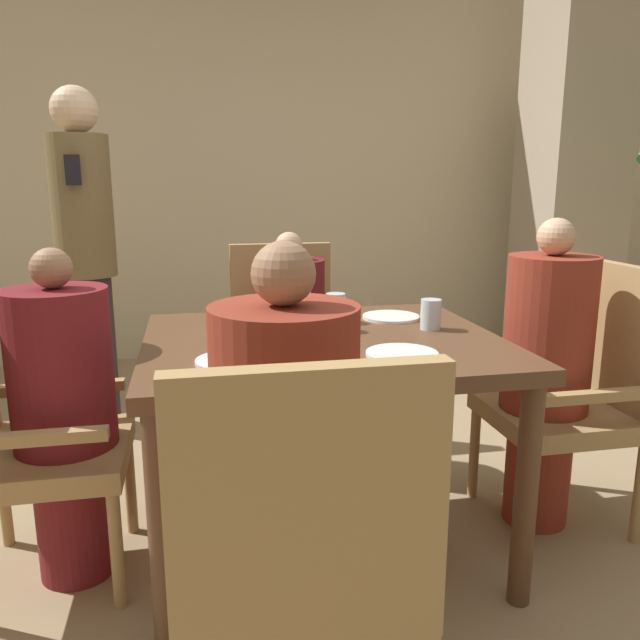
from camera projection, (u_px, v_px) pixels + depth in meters
ground_plane at (323, 542)px, 2.28m from camera, size 16.00×16.00×0.00m
wall_back at (248, 166)px, 4.54m from camera, size 8.00×0.06×2.80m
pillar_stone at (572, 173)px, 4.30m from camera, size 0.57×0.57×2.70m
dining_table at (323, 366)px, 2.13m from camera, size 1.19×1.00×0.77m
chair_left_side at (16, 427)px, 1.97m from camera, size 0.50×0.50×0.99m
diner_in_left_chair at (65, 414)px, 1.99m from camera, size 0.32×0.32×1.10m
chair_far_side at (285, 342)px, 3.02m from camera, size 0.50×0.50×0.99m
diner_in_far_chair at (290, 345)px, 2.87m from camera, size 0.32×0.32×1.07m
chair_right_side at (579, 387)px, 2.36m from camera, size 0.50×0.50×0.99m
diner_in_right_chair at (545, 372)px, 2.31m from camera, size 0.32×0.32×1.17m
chair_near_corner at (297, 566)px, 1.26m from camera, size 0.50×0.50×0.99m
diner_in_near_chair at (286, 497)px, 1.39m from camera, size 0.32×0.32×1.17m
standing_host at (86, 253)px, 3.16m from camera, size 0.30×0.33×1.74m
plate_main_left at (402, 354)px, 1.89m from camera, size 0.22×0.22×0.01m
plate_main_right at (391, 317)px, 2.40m from camera, size 0.22×0.22×0.01m
plate_dessert_center at (233, 361)px, 1.81m from camera, size 0.22×0.22×0.01m
teacup_with_saucer at (289, 330)px, 2.09m from camera, size 0.11×0.11×0.07m
water_bottle at (300, 296)px, 2.21m from camera, size 0.08×0.08×0.25m
glass_tall_near at (431, 314)px, 2.22m from camera, size 0.07×0.07×0.11m
glass_tall_mid at (336, 308)px, 2.33m from camera, size 0.07×0.07×0.11m
glass_tall_far at (223, 327)px, 2.03m from camera, size 0.07×0.07×0.11m
salt_shaker at (334, 321)px, 2.19m from camera, size 0.03×0.03×0.08m
pepper_shaker at (344, 321)px, 2.20m from camera, size 0.03×0.03×0.07m
fork_beside_plate at (349, 370)px, 1.74m from camera, size 0.17×0.14×0.00m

